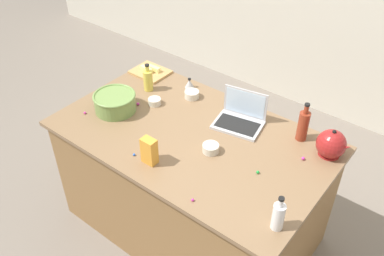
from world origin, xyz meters
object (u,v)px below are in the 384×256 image
at_px(bottle_oil, 148,80).
at_px(bottle_soy, 303,125).
at_px(bottle_vinegar, 278,216).
at_px(ramekin_wide, 192,94).
at_px(butter_stick_left, 146,69).
at_px(ramekin_medium, 155,101).
at_px(cutting_board, 150,72).
at_px(kitchen_timer, 189,83).
at_px(butter_stick_right, 154,69).
at_px(ramekin_small, 211,148).
at_px(candy_bag, 149,151).
at_px(kettle, 331,144).
at_px(laptop, 240,117).
at_px(mixing_bowl_large, 115,102).

bearing_deg(bottle_oil, bottle_soy, 8.48).
distance_m(bottle_vinegar, ramekin_wide, 1.25).
bearing_deg(butter_stick_left, bottle_soy, 0.39).
bearing_deg(bottle_soy, ramekin_wide, -176.02).
bearing_deg(ramekin_medium, cutting_board, 136.55).
bearing_deg(butter_stick_left, kitchen_timer, 6.88).
bearing_deg(kitchen_timer, butter_stick_right, -179.59).
bearing_deg(ramekin_wide, ramekin_small, -40.87).
height_order(butter_stick_left, kitchen_timer, kitchen_timer).
height_order(ramekin_small, candy_bag, candy_bag).
bearing_deg(bottle_oil, cutting_board, 129.65).
distance_m(bottle_soy, kettle, 0.21).
height_order(cutting_board, butter_stick_left, butter_stick_left).
relative_size(butter_stick_right, ramekin_medium, 1.21).
relative_size(laptop, ramekin_wide, 3.31).
distance_m(bottle_soy, ramekin_small, 0.60).
bearing_deg(candy_bag, bottle_oil, 133.32).
height_order(bottle_vinegar, ramekin_medium, bottle_vinegar).
bearing_deg(butter_stick_left, bottle_oil, -43.26).
bearing_deg(candy_bag, ramekin_wide, 108.24).
bearing_deg(bottle_oil, mixing_bowl_large, -90.16).
height_order(ramekin_small, ramekin_medium, ramekin_small).
xyz_separation_m(laptop, butter_stick_right, (-0.90, 0.14, -0.01)).
bearing_deg(butter_stick_right, ramekin_medium, -47.21).
xyz_separation_m(mixing_bowl_large, butter_stick_left, (-0.17, 0.50, -0.03)).
xyz_separation_m(laptop, bottle_soy, (0.39, 0.10, 0.06)).
xyz_separation_m(butter_stick_left, butter_stick_right, (0.04, 0.05, 0.00)).
distance_m(cutting_board, ramekin_wide, 0.48).
bearing_deg(bottle_soy, butter_stick_left, -179.61).
xyz_separation_m(bottle_vinegar, ramekin_small, (-0.60, 0.26, -0.06)).
distance_m(bottle_oil, ramekin_small, 0.83).
distance_m(ramekin_small, candy_bag, 0.38).
xyz_separation_m(cutting_board, ramekin_wide, (0.47, -0.07, 0.02)).
relative_size(bottle_oil, candy_bag, 1.24).
height_order(bottle_soy, ramekin_small, bottle_soy).
bearing_deg(bottle_soy, candy_bag, -128.88).
height_order(butter_stick_left, ramekin_wide, butter_stick_left).
bearing_deg(ramekin_wide, kitchen_timer, 135.34).
distance_m(bottle_soy, kitchen_timer, 0.94).
bearing_deg(ramekin_small, ramekin_medium, 164.75).
bearing_deg(bottle_oil, butter_stick_left, 136.74).
bearing_deg(mixing_bowl_large, ramekin_medium, 53.15).
distance_m(bottle_vinegar, butter_stick_left, 1.71).
relative_size(butter_stick_right, ramekin_wide, 1.05).
bearing_deg(laptop, bottle_vinegar, -44.93).
bearing_deg(cutting_board, kettle, -1.71).
xyz_separation_m(bottle_soy, kettle, (0.20, -0.03, -0.03)).
bearing_deg(ramekin_wide, bottle_oil, -160.30).
xyz_separation_m(butter_stick_right, candy_bag, (0.68, -0.79, 0.05)).
bearing_deg(kitchen_timer, kettle, -3.52).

